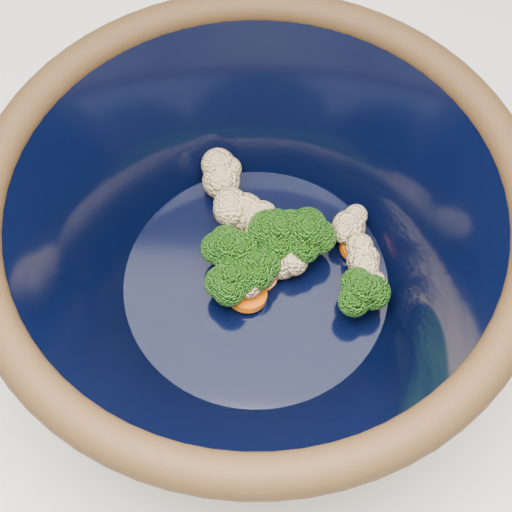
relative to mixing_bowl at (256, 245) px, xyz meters
The scene contains 2 objects.
mixing_bowl is the anchor object (origin of this frame).
vegetable_pile 0.04m from the mixing_bowl, 45.83° to the left, with size 0.16×0.14×0.05m.
Camera 1 is at (0.12, -0.15, 1.47)m, focal length 50.00 mm.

